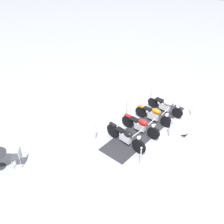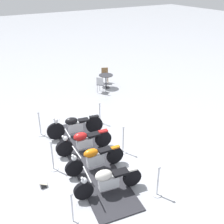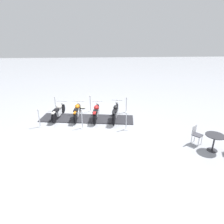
# 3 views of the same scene
# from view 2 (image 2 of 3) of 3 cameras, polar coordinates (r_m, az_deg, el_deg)

# --- Properties ---
(ground_plane) EXTENTS (80.00, 80.00, 0.00)m
(ground_plane) POSITION_cam_2_polar(r_m,az_deg,el_deg) (10.26, -4.55, -9.83)
(ground_plane) COLOR #A8AAB2
(display_platform) EXTENTS (5.93, 2.23, 0.04)m
(display_platform) POSITION_cam_2_polar(r_m,az_deg,el_deg) (10.25, -4.55, -9.74)
(display_platform) COLOR #28282D
(display_platform) RESTS_ON ground_plane
(motorcycle_black) EXTENTS (0.77, 2.30, 1.04)m
(motorcycle_black) POSITION_cam_2_polar(r_m,az_deg,el_deg) (11.43, -7.72, -2.80)
(motorcycle_black) COLOR black
(motorcycle_black) RESTS_ON display_platform
(motorcycle_maroon) EXTENTS (0.63, 2.17, 0.95)m
(motorcycle_maroon) POSITION_cam_2_polar(r_m,az_deg,el_deg) (10.46, -5.86, -5.95)
(motorcycle_maroon) COLOR black
(motorcycle_maroon) RESTS_ON display_platform
(motorcycle_copper) EXTENTS (0.77, 2.14, 0.92)m
(motorcycle_copper) POSITION_cam_2_polar(r_m,az_deg,el_deg) (9.50, -3.71, -9.47)
(motorcycle_copper) COLOR black
(motorcycle_copper) RESTS_ON display_platform
(motorcycle_cream) EXTENTS (0.75, 2.18, 0.89)m
(motorcycle_cream) POSITION_cam_2_polar(r_m,az_deg,el_deg) (8.62, -0.98, -13.84)
(motorcycle_cream) COLOR black
(motorcycle_cream) RESTS_ON display_platform
(stanchion_left_front) EXTENTS (0.36, 0.36, 1.01)m
(stanchion_left_front) POSITION_cam_2_polar(r_m,az_deg,el_deg) (12.44, -2.50, -1.09)
(stanchion_left_front) COLOR silver
(stanchion_left_front) RESTS_ON ground_plane
(stanchion_right_rear) EXTENTS (0.31, 0.31, 1.01)m
(stanchion_right_rear) POSITION_cam_2_polar(r_m,az_deg,el_deg) (7.99, -8.11, -19.76)
(stanchion_right_rear) COLOR silver
(stanchion_right_rear) RESTS_ON ground_plane
(stanchion_left_rear) EXTENTS (0.29, 0.29, 1.08)m
(stanchion_left_rear) POSITION_cam_2_polar(r_m,az_deg,el_deg) (8.74, 9.33, -14.59)
(stanchion_left_rear) COLOR silver
(stanchion_left_rear) RESTS_ON ground_plane
(stanchion_right_front) EXTENTS (0.32, 0.32, 1.08)m
(stanchion_right_front) POSITION_cam_2_polar(r_m,az_deg,el_deg) (11.88, -14.53, -3.11)
(stanchion_right_front) COLOR silver
(stanchion_right_front) RESTS_ON ground_plane
(stanchion_right_mid) EXTENTS (0.32, 0.32, 1.15)m
(stanchion_right_mid) POSITION_cam_2_polar(r_m,az_deg,el_deg) (9.80, -12.06, -9.63)
(stanchion_right_mid) COLOR silver
(stanchion_right_mid) RESTS_ON ground_plane
(stanchion_left_mid) EXTENTS (0.30, 0.30, 1.13)m
(stanchion_left_mid) POSITION_cam_2_polar(r_m,az_deg,el_deg) (10.44, 2.29, -6.44)
(stanchion_left_mid) COLOR silver
(stanchion_left_mid) RESTS_ON ground_plane
(info_placard) EXTENTS (0.37, 0.29, 0.21)m
(info_placard) POSITION_cam_2_polar(r_m,az_deg,el_deg) (9.42, -14.01, -14.05)
(info_placard) COLOR #333338
(info_placard) RESTS_ON ground_plane
(cafe_table) EXTENTS (0.82, 0.82, 0.78)m
(cafe_table) POSITION_cam_2_polar(r_m,az_deg,el_deg) (16.28, -1.25, 6.98)
(cafe_table) COLOR #2D2D33
(cafe_table) RESTS_ON ground_plane
(cafe_chair_near_table) EXTENTS (0.56, 0.56, 0.93)m
(cafe_chair_near_table) POSITION_cam_2_polar(r_m,az_deg,el_deg) (15.58, -2.34, 5.86)
(cafe_chair_near_table) COLOR #B7B7BC
(cafe_chair_near_table) RESTS_ON ground_plane
(cafe_chair_across_table) EXTENTS (0.53, 0.53, 0.93)m
(cafe_chair_across_table) POSITION_cam_2_polar(r_m,az_deg,el_deg) (17.07, -1.48, 7.73)
(cafe_chair_across_table) COLOR olive
(cafe_chair_across_table) RESTS_ON ground_plane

